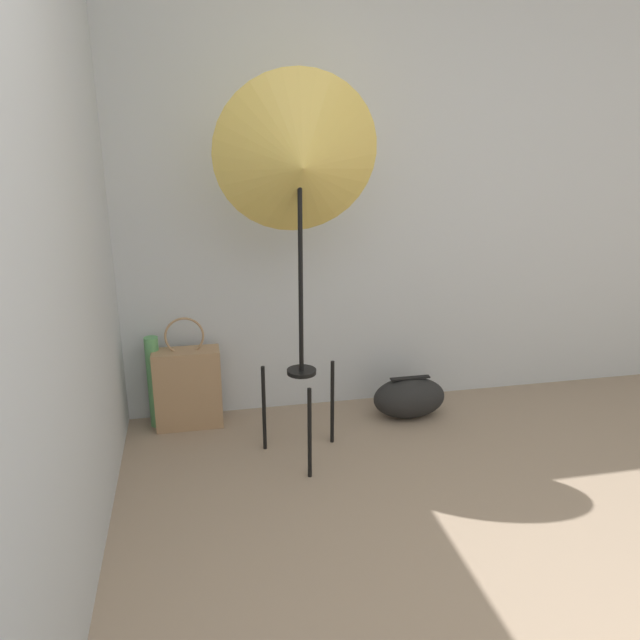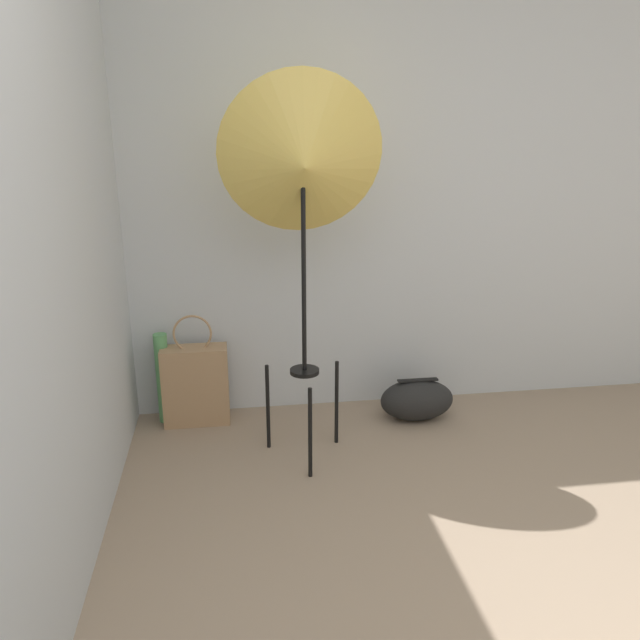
% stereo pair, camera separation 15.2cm
% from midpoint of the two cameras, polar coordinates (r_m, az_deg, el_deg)
% --- Properties ---
extents(wall_back, '(8.00, 0.05, 2.60)m').
position_cam_midpoint_polar(wall_back, '(3.51, 0.70, 12.36)').
color(wall_back, '#B7BCC1').
rests_on(wall_back, ground_plane).
extents(wall_side_left, '(0.05, 8.00, 2.60)m').
position_cam_midpoint_polar(wall_side_left, '(2.02, -26.55, 6.54)').
color(wall_side_left, '#B7BCC1').
rests_on(wall_side_left, ground_plane).
extents(photo_umbrella, '(0.76, 0.41, 1.85)m').
position_cam_midpoint_polar(photo_umbrella, '(2.83, -3.47, 14.05)').
color(photo_umbrella, black).
rests_on(photo_umbrella, ground_plane).
extents(tote_bag, '(0.36, 0.15, 0.63)m').
position_cam_midpoint_polar(tote_bag, '(3.54, -13.20, -6.04)').
color(tote_bag, '#9E7A56').
rests_on(tote_bag, ground_plane).
extents(duffel_bag, '(0.42, 0.24, 0.24)m').
position_cam_midpoint_polar(duffel_bag, '(3.62, 6.96, -7.07)').
color(duffel_bag, black).
rests_on(duffel_bag, ground_plane).
extents(paper_roll, '(0.08, 0.08, 0.52)m').
position_cam_midpoint_polar(paper_roll, '(3.58, -16.09, -5.49)').
color(paper_roll, '#56995B').
rests_on(paper_roll, ground_plane).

